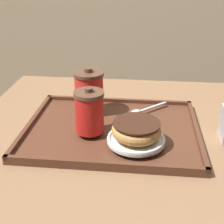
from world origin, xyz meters
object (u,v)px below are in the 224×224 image
donut_chocolate_glazed (136,130)px  spoon (141,110)px  coffee_cup_front (89,111)px  coffee_cup_rear (89,91)px

donut_chocolate_glazed → spoon: (0.01, 0.18, -0.03)m
coffee_cup_front → coffee_cup_rear: bearing=100.3°
coffee_cup_front → coffee_cup_rear: (-0.03, 0.14, 0.00)m
coffee_cup_front → donut_chocolate_glazed: 0.14m
coffee_cup_front → donut_chocolate_glazed: coffee_cup_front is taller
coffee_cup_rear → donut_chocolate_glazed: (0.15, -0.18, -0.03)m
coffee_cup_front → donut_chocolate_glazed: (0.13, -0.04, -0.02)m
coffee_cup_front → coffee_cup_rear: size_ratio=0.94×
coffee_cup_rear → donut_chocolate_glazed: bearing=-49.9°
spoon → coffee_cup_rear: bearing=-43.4°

